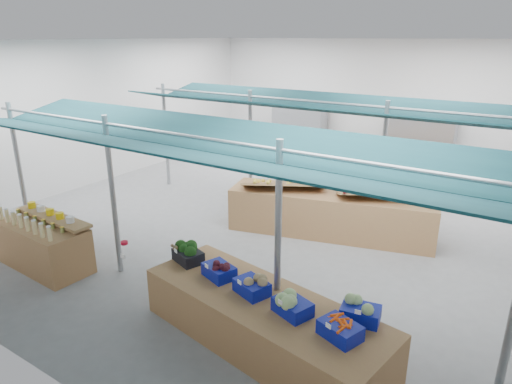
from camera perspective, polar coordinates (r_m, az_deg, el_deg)
floor at (r=11.48m, az=2.06°, el=-3.00°), size 13.00×13.00×0.00m
hall at (r=12.01m, az=5.84°, el=11.00°), size 13.00×13.00×13.00m
pole_grid at (r=9.11m, az=0.52°, el=3.15°), size 10.00×4.60×3.00m
awnings at (r=8.89m, az=0.54°, el=9.17°), size 9.50×7.08×0.30m
back_shelving_left at (r=17.42m, az=5.34°, el=8.00°), size 2.00×0.50×2.00m
back_shelving_right at (r=15.87m, az=19.90°, el=5.87°), size 2.00×0.50×2.00m
bottle_shelf at (r=9.77m, az=-24.84°, el=-5.91°), size 2.02×1.26×1.16m
veg_counter at (r=6.87m, az=0.84°, el=-15.84°), size 4.02×1.91×0.75m
fruit_counter at (r=10.44m, az=9.25°, el=-2.69°), size 4.65×2.20×0.97m
far_counter at (r=14.13m, az=13.83°, el=2.45°), size 4.55×2.51×0.82m
crate_stack at (r=6.70m, az=9.07°, el=-18.08°), size 0.52×0.39×0.58m
vendor_left at (r=11.72m, az=6.24°, el=2.06°), size 0.75×0.59×1.81m
vendor_right at (r=11.07m, az=14.55°, el=0.52°), size 1.03×0.89×1.81m
crate_broccoli at (r=7.65m, az=-8.51°, el=-7.53°), size 0.59×0.49×0.35m
crate_beets at (r=7.15m, az=-4.65°, el=-9.60°), size 0.59×0.49×0.29m
crate_celeriac at (r=6.71m, az=-0.53°, el=-11.48°), size 0.59×0.49×0.31m
crate_cabbage at (r=6.29m, az=4.59°, el=-13.69°), size 0.59×0.49×0.35m
crate_carrots at (r=5.97m, az=10.47°, el=-16.55°), size 0.59×0.49×0.29m
sparrow at (r=7.66m, az=-10.12°, el=-6.85°), size 0.12×0.09×0.11m
pole_ribbon at (r=7.78m, az=-16.15°, el=-6.26°), size 0.12×0.12×0.28m
apple_heap_yellow at (r=10.32m, az=3.43°, el=1.13°), size 2.00×1.55×0.27m
apple_heap_red at (r=10.03m, az=14.50°, el=-0.01°), size 1.65×1.35×0.27m
pineapple at (r=10.03m, az=20.95°, el=-0.59°), size 0.14×0.14×0.39m
crate_extra at (r=6.29m, az=12.95°, el=-14.25°), size 0.55×0.44×0.32m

